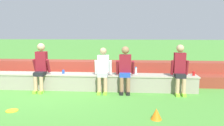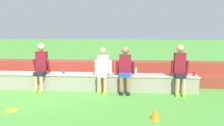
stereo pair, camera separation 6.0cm
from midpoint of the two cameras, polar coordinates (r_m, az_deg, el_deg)
name	(u,v)px [view 1 (the left image)]	position (r m, az deg, el deg)	size (l,w,h in m)	color
ground_plane	(46,91)	(7.08, -16.91, -6.86)	(80.00, 80.00, 0.00)	#4C9338
stone_seating_wall	(48,81)	(7.25, -16.29, -4.34)	(9.09, 0.54, 0.50)	gray
brick_bleachers	(60,73)	(8.32, -13.47, -2.41)	(12.01, 1.30, 0.71)	maroon
person_far_left	(41,66)	(6.96, -18.08, -0.71)	(0.50, 0.57, 1.44)	tan
person_left_of_center	(103,69)	(6.49, -2.60, -1.56)	(0.51, 0.53, 1.32)	tan
person_center	(125,68)	(6.45, 3.13, -1.32)	(0.53, 0.50, 1.36)	#996B4C
person_right_of_center	(180,68)	(6.58, 16.80, -1.30)	(0.49, 0.51, 1.42)	tan
water_bottle_near_left	(136,71)	(6.75, 5.89, -2.02)	(0.07, 0.07, 0.23)	silver
plastic_cup_right_end	(63,72)	(7.02, -12.64, -2.20)	(0.08, 0.08, 0.12)	blue
plastic_cup_middle	(194,74)	(6.96, 20.03, -2.55)	(0.08, 0.08, 0.12)	red
frisbee	(12,111)	(5.65, -24.59, -11.06)	(0.28, 0.28, 0.02)	yellow
sports_cone	(156,114)	(4.75, 10.94, -12.71)	(0.23, 0.23, 0.23)	orange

